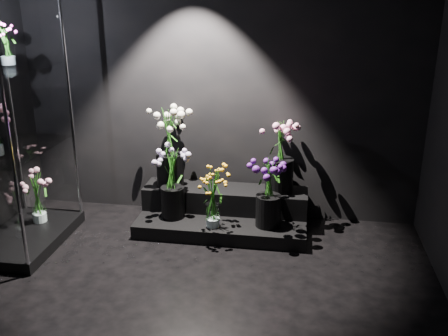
# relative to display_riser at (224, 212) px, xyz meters

# --- Properties ---
(floor) EXTENTS (4.00, 4.00, 0.00)m
(floor) POSITION_rel_display_riser_xyz_m (-0.10, -1.67, -0.15)
(floor) COLOR black
(floor) RESTS_ON ground
(wall_back) EXTENTS (4.00, 0.00, 4.00)m
(wall_back) POSITION_rel_display_riser_xyz_m (-0.10, 0.33, 1.25)
(wall_back) COLOR black
(wall_back) RESTS_ON floor
(display_riser) EXTENTS (1.64, 0.73, 0.36)m
(display_riser) POSITION_rel_display_riser_xyz_m (0.00, 0.00, 0.00)
(display_riser) COLOR black
(display_riser) RESTS_ON floor
(display_case) EXTENTS (0.65, 1.08, 2.38)m
(display_case) POSITION_rel_display_riser_xyz_m (-1.76, -0.65, 1.04)
(display_case) COLOR black
(display_case) RESTS_ON floor
(bouquet_orange_bells) EXTENTS (0.33, 0.33, 0.56)m
(bouquet_orange_bells) POSITION_rel_display_riser_xyz_m (-0.05, -0.31, 0.27)
(bouquet_orange_bells) COLOR white
(bouquet_orange_bells) RESTS_ON display_riser
(bouquet_lilac) EXTENTS (0.35, 0.35, 0.70)m
(bouquet_lilac) POSITION_rel_display_riser_xyz_m (-0.47, -0.16, 0.39)
(bouquet_lilac) COLOR black
(bouquet_lilac) RESTS_ON display_riser
(bouquet_purple) EXTENTS (0.36, 0.36, 0.66)m
(bouquet_purple) POSITION_rel_display_riser_xyz_m (0.46, -0.21, 0.36)
(bouquet_purple) COLOR black
(bouquet_purple) RESTS_ON display_riser
(bouquet_cream_roses) EXTENTS (0.43, 0.43, 0.80)m
(bouquet_cream_roses) POSITION_rel_display_riser_xyz_m (-0.56, 0.08, 0.66)
(bouquet_cream_roses) COLOR black
(bouquet_cream_roses) RESTS_ON display_riser
(bouquet_pink_roses) EXTENTS (0.50, 0.50, 0.70)m
(bouquet_pink_roses) POSITION_rel_display_riser_xyz_m (0.53, 0.13, 0.61)
(bouquet_pink_roses) COLOR black
(bouquet_pink_roses) RESTS_ON display_riser
(bouquet_case_magenta) EXTENTS (0.29, 0.29, 0.37)m
(bouquet_case_magenta) POSITION_rel_display_riser_xyz_m (-1.80, -0.48, 1.67)
(bouquet_case_magenta) COLOR white
(bouquet_case_magenta) RESTS_ON display_case
(bouquet_case_base_pink) EXTENTS (0.38, 0.38, 0.49)m
(bouquet_case_base_pink) POSITION_rel_display_riser_xyz_m (-1.75, -0.42, 0.22)
(bouquet_case_base_pink) COLOR white
(bouquet_case_base_pink) RESTS_ON display_case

